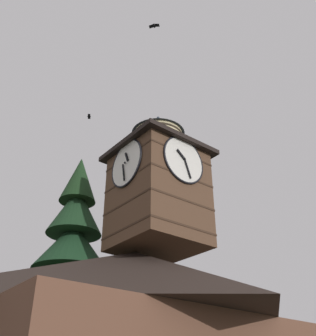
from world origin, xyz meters
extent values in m
pyramid|color=#2D231E|center=(-0.30, -1.67, 6.27)|extent=(14.47, 11.28, 3.37)
cube|color=brown|center=(-0.97, -0.73, 10.55)|extent=(4.00, 4.00, 5.18)
cube|color=#3C291C|center=(-0.97, -0.73, 8.58)|extent=(4.04, 4.04, 0.10)
cube|color=#3C291C|center=(-0.97, -0.73, 9.87)|extent=(4.04, 4.04, 0.10)
cube|color=#3C291C|center=(-0.97, -0.73, 11.17)|extent=(4.04, 4.04, 0.10)
cube|color=#3C291C|center=(-0.97, -0.73, 12.47)|extent=(4.04, 4.04, 0.10)
cylinder|color=white|center=(-0.97, 1.31, 12.06)|extent=(2.50, 0.10, 2.50)
torus|color=black|center=(-0.97, 1.33, 12.06)|extent=(2.60, 0.10, 2.60)
cube|color=black|center=(-0.72, 1.41, 12.25)|extent=(0.56, 0.04, 0.49)
cube|color=black|center=(-1.14, 1.41, 11.57)|extent=(0.43, 0.04, 0.99)
sphere|color=black|center=(-0.97, 1.42, 12.06)|extent=(0.10, 0.10, 0.10)
cylinder|color=white|center=(1.07, -0.73, 12.06)|extent=(0.10, 2.50, 2.50)
torus|color=black|center=(1.09, -0.73, 12.06)|extent=(0.10, 2.60, 2.60)
cube|color=black|center=(1.17, -0.60, 12.34)|extent=(0.04, 0.35, 0.62)
cube|color=black|center=(1.17, -0.83, 11.55)|extent=(0.04, 0.28, 1.02)
sphere|color=black|center=(1.18, -0.73, 12.06)|extent=(0.10, 0.10, 0.10)
cube|color=black|center=(-0.97, -0.73, 13.26)|extent=(4.70, 4.70, 0.25)
cylinder|color=beige|center=(-0.97, -0.73, 14.05)|extent=(2.70, 2.70, 1.32)
cylinder|color=#2D2319|center=(-0.97, -0.73, 13.61)|extent=(2.76, 2.76, 0.10)
cylinder|color=#2D2319|center=(-0.97, -0.73, 14.05)|extent=(2.76, 2.76, 0.10)
cylinder|color=#2D2319|center=(-0.97, -0.73, 14.49)|extent=(2.76, 2.76, 0.10)
cone|color=#2D3847|center=(-0.97, -0.73, 15.22)|extent=(3.00, 3.00, 1.03)
sphere|color=#384251|center=(-0.97, -0.73, 15.84)|extent=(0.16, 0.16, 0.16)
cone|color=#173721|center=(1.29, -5.36, 5.41)|extent=(5.93, 5.93, 3.58)
cone|color=#17371A|center=(1.29, -5.36, 7.05)|extent=(4.97, 4.97, 2.90)
cone|color=#18371F|center=(1.29, -5.36, 8.93)|extent=(4.01, 4.01, 2.69)
cone|color=#1A381E|center=(1.29, -5.36, 11.00)|extent=(3.05, 3.05, 2.89)
cone|color=#1A351A|center=(1.29, -5.36, 12.99)|extent=(2.10, 2.10, 2.89)
sphere|color=silver|center=(-12.80, -40.96, 13.29)|extent=(2.36, 2.36, 2.36)
ellipsoid|color=black|center=(1.07, 1.49, 20.04)|extent=(0.32, 0.30, 0.16)
cube|color=black|center=(0.98, 1.61, 20.04)|extent=(0.34, 0.35, 0.10)
cube|color=black|center=(1.17, 1.37, 20.04)|extent=(0.34, 0.35, 0.10)
ellipsoid|color=black|center=(1.54, -4.47, 16.95)|extent=(0.25, 0.22, 0.12)
cube|color=black|center=(1.60, -4.36, 16.95)|extent=(0.26, 0.29, 0.06)
cube|color=black|center=(1.48, -4.57, 16.95)|extent=(0.26, 0.29, 0.06)
camera|label=1|loc=(10.84, 14.15, 1.71)|focal=43.53mm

